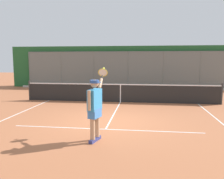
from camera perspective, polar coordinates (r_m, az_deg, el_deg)
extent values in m
plane|color=#A8603D|center=(8.43, -0.63, -7.99)|extent=(60.00, 60.00, 0.00)
cube|color=white|center=(7.62, -1.56, -9.65)|extent=(6.15, 0.05, 0.01)
cube|color=white|center=(9.45, -25.59, -7.01)|extent=(0.05, 8.90, 0.01)
cube|color=white|center=(9.96, 0.69, -5.58)|extent=(0.05, 4.89, 0.01)
cylinder|color=slate|center=(18.41, 20.71, 4.35)|extent=(0.07, 0.07, 2.85)
cylinder|color=slate|center=(18.00, 12.40, 4.59)|extent=(0.07, 0.07, 2.85)
cylinder|color=slate|center=(17.97, 3.90, 4.74)|extent=(0.07, 0.07, 2.85)
cylinder|color=slate|center=(18.34, -4.46, 4.78)|extent=(0.07, 0.07, 2.85)
cylinder|color=slate|center=(19.07, -12.32, 4.73)|extent=(0.07, 0.07, 2.85)
cylinder|color=slate|center=(20.14, -19.48, 4.61)|extent=(0.07, 0.07, 2.85)
cylinder|color=slate|center=(17.97, 3.93, 9.16)|extent=(15.96, 0.05, 0.05)
cube|color=slate|center=(17.97, 3.90, 4.74)|extent=(15.96, 0.02, 2.85)
cube|color=#235B2D|center=(18.61, 4.03, 5.47)|extent=(18.96, 0.90, 3.27)
cube|color=#ADADA8|center=(17.91, 3.82, 0.39)|extent=(16.96, 0.18, 0.15)
cylinder|color=#2D2D2D|center=(12.81, 25.20, -0.98)|extent=(0.09, 0.09, 1.07)
cylinder|color=#2D2D2D|center=(13.70, -19.46, -0.20)|extent=(0.09, 0.09, 1.07)
cube|color=black|center=(12.27, 2.07, -0.99)|extent=(10.02, 0.02, 0.91)
cube|color=white|center=(12.21, 2.08, 1.24)|extent=(10.02, 0.04, 0.05)
cube|color=white|center=(12.27, 2.07, -0.99)|extent=(0.05, 0.04, 0.91)
cube|color=navy|center=(6.47, -4.73, -12.41)|extent=(0.18, 0.28, 0.09)
cylinder|color=tan|center=(6.33, -4.77, -8.69)|extent=(0.13, 0.13, 0.78)
cube|color=navy|center=(6.69, -3.61, -11.72)|extent=(0.18, 0.28, 0.09)
cylinder|color=tan|center=(6.56, -3.64, -8.12)|extent=(0.13, 0.13, 0.78)
cube|color=#3D7AC6|center=(6.37, -4.22, -5.71)|extent=(0.33, 0.46, 0.26)
cube|color=#338CC6|center=(6.30, -4.25, -2.49)|extent=(0.34, 0.52, 0.57)
cylinder|color=tan|center=(6.04, -5.59, -2.71)|extent=(0.08, 0.08, 0.52)
cylinder|color=tan|center=(6.66, -2.82, 1.48)|extent=(0.09, 0.38, 0.29)
sphere|color=tan|center=(6.24, -4.29, 1.41)|extent=(0.22, 0.22, 0.22)
cylinder|color=#284C93|center=(6.23, -4.29, 1.96)|extent=(0.31, 0.31, 0.08)
cube|color=#284C93|center=(6.34, -3.78, 1.76)|extent=(0.23, 0.24, 0.02)
cylinder|color=black|center=(6.89, -2.49, 3.01)|extent=(0.03, 0.17, 0.13)
torus|color=gold|center=(7.06, -2.25, 4.13)|extent=(0.30, 0.19, 0.26)
cylinder|color=silver|center=(7.06, -2.25, 4.13)|extent=(0.25, 0.14, 0.21)
sphere|color=#C1D138|center=(7.24, -2.03, 5.15)|extent=(0.07, 0.07, 0.07)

